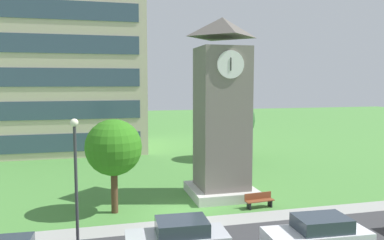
# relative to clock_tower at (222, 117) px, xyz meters

# --- Properties ---
(ground_plane) EXTENTS (160.00, 160.00, 0.00)m
(ground_plane) POSITION_rel_clock_tower_xyz_m (-3.51, -2.70, -5.26)
(ground_plane) COLOR #4C893D
(kerb_strip) EXTENTS (120.00, 1.60, 0.01)m
(kerb_strip) POSITION_rel_clock_tower_xyz_m (-3.51, -4.43, -5.26)
(kerb_strip) COLOR #9E9E99
(kerb_strip) RESTS_ON ground
(office_building) EXTENTS (20.42, 11.69, 25.60)m
(office_building) POSITION_rel_clock_tower_xyz_m (-12.97, 21.34, 7.54)
(office_building) COLOR beige
(office_building) RESTS_ON ground
(clock_tower) EXTENTS (4.19, 4.19, 11.67)m
(clock_tower) POSITION_rel_clock_tower_xyz_m (0.00, 0.00, 0.00)
(clock_tower) COLOR slate
(clock_tower) RESTS_ON ground
(park_bench) EXTENTS (1.84, 0.66, 0.88)m
(park_bench) POSITION_rel_clock_tower_xyz_m (1.43, -2.91, -4.80)
(park_bench) COLOR brown
(park_bench) RESTS_ON ground
(street_lamp) EXTENTS (0.36, 0.36, 5.94)m
(street_lamp) POSITION_rel_clock_tower_xyz_m (-8.94, -6.10, -1.58)
(street_lamp) COLOR #333338
(street_lamp) RESTS_ON ground
(tree_streetside) EXTENTS (4.40, 4.40, 6.13)m
(tree_streetside) POSITION_rel_clock_tower_xyz_m (4.89, 11.28, -1.34)
(tree_streetside) COLOR #513823
(tree_streetside) RESTS_ON ground
(tree_near_tower) EXTENTS (3.24, 3.24, 5.46)m
(tree_near_tower) POSITION_rel_clock_tower_xyz_m (-7.06, -1.69, -1.45)
(tree_near_tower) COLOR #513823
(tree_near_tower) RESTS_ON ground
(parked_car_silver) EXTENTS (4.45, 2.22, 1.69)m
(parked_car_silver) POSITION_rel_clock_tower_xyz_m (-4.71, -8.24, -4.40)
(parked_car_silver) COLOR silver
(parked_car_silver) RESTS_ON ground
(parked_car_white) EXTENTS (4.66, 2.17, 1.69)m
(parked_car_white) POSITION_rel_clock_tower_xyz_m (1.32, -9.38, -4.40)
(parked_car_white) COLOR silver
(parked_car_white) RESTS_ON ground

